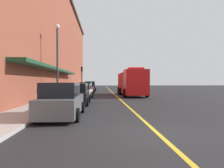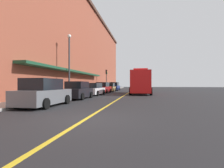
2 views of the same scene
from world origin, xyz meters
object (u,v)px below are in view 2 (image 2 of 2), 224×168
at_px(parking_meter_2, 31,89).
at_px(parked_car_1, 78,91).
at_px(fire_truck, 141,83).
at_px(parked_car_4, 110,88).
at_px(parked_car_0, 44,93).
at_px(street_lamp_left, 69,58).
at_px(parked_car_5, 114,87).
at_px(traffic_light_near, 106,76).
at_px(parked_car_2, 94,89).
at_px(parking_meter_1, 105,86).
at_px(parking_meter_3, 91,86).
at_px(parked_car_3, 103,88).
at_px(parking_meter_0, 79,87).

bearing_deg(parking_meter_2, parked_car_1, 73.52).
bearing_deg(fire_truck, parked_car_4, -139.72).
bearing_deg(parked_car_0, street_lamp_left, 13.32).
relative_size(parked_car_0, parked_car_4, 1.04).
bearing_deg(parked_car_4, parked_car_5, -2.32).
relative_size(parked_car_0, traffic_light_near, 1.03).
distance_m(fire_truck, traffic_light_near, 12.74).
height_order(parked_car_2, parking_meter_1, parked_car_2).
bearing_deg(street_lamp_left, parking_meter_3, 84.60).
bearing_deg(fire_truck, parked_car_3, -105.80).
bearing_deg(street_lamp_left, fire_truck, 41.51).
height_order(parking_meter_0, street_lamp_left, street_lamp_left).
height_order(parked_car_0, parked_car_4, parked_car_0).
xyz_separation_m(parked_car_1, parking_meter_2, (-1.48, -5.01, 0.28)).
distance_m(parked_car_3, parking_meter_1, 7.46).
bearing_deg(parked_car_5, fire_truck, -154.44).
height_order(parked_car_1, fire_truck, fire_truck).
bearing_deg(traffic_light_near, fire_truck, -54.86).
distance_m(parked_car_3, traffic_light_near, 9.08).
bearing_deg(parked_car_3, traffic_light_near, 10.11).
relative_size(parking_meter_1, traffic_light_near, 0.31).
height_order(parking_meter_2, street_lamp_left, street_lamp_left).
bearing_deg(parking_meter_0, parking_meter_1, 90.00).
xyz_separation_m(parked_car_1, parking_meter_1, (-1.48, 18.70, 0.28)).
distance_m(parked_car_4, parking_meter_0, 12.38).
xyz_separation_m(parked_car_2, parked_car_4, (-0.05, 11.02, 0.01)).
bearing_deg(parked_car_3, parking_meter_1, 12.05).
bearing_deg(parked_car_4, parking_meter_3, 167.33).
bearing_deg(parked_car_1, parking_meter_2, 163.51).
relative_size(parked_car_1, parked_car_2, 0.92).
bearing_deg(parking_meter_2, parked_car_0, -24.35).
bearing_deg(parked_car_1, parked_car_5, -0.01).
xyz_separation_m(parking_meter_1, parking_meter_3, (0.00, -9.68, 0.00)).
relative_size(parked_car_1, parking_meter_0, 3.20).
bearing_deg(traffic_light_near, parked_car_5, 51.21).
distance_m(parking_meter_1, parking_meter_2, 23.72).
distance_m(parked_car_5, parking_meter_3, 12.88).
bearing_deg(parking_meter_3, parking_meter_1, 90.00).
distance_m(parking_meter_0, traffic_light_near, 15.91).
relative_size(parked_car_0, parked_car_5, 0.92).
bearing_deg(parked_car_3, parked_car_4, 0.49).
bearing_deg(street_lamp_left, traffic_light_near, 87.82).
bearing_deg(parking_meter_3, fire_truck, 5.33).
height_order(parked_car_0, street_lamp_left, street_lamp_left).
xyz_separation_m(parking_meter_0, street_lamp_left, (-0.60, -1.60, 3.34)).
distance_m(parked_car_2, parked_car_3, 5.81).
xyz_separation_m(parking_meter_0, parking_meter_2, (0.00, -9.29, 0.00)).
bearing_deg(parked_car_3, parking_meter_2, 177.38).
bearing_deg(parking_meter_1, traffic_light_near, 87.38).
distance_m(parked_car_4, parking_meter_3, 7.69).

